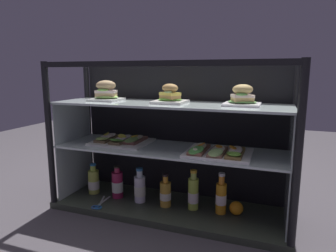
# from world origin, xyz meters

# --- Properties ---
(ground_plane) EXTENTS (6.00, 6.00, 0.02)m
(ground_plane) POSITION_xyz_m (0.00, 0.00, -0.01)
(ground_plane) COLOR #423E43
(ground_plane) RESTS_ON ground
(case_base_deck) EXTENTS (1.37, 0.42, 0.04)m
(case_base_deck) POSITION_xyz_m (0.00, 0.00, 0.02)
(case_base_deck) COLOR #33392E
(case_base_deck) RESTS_ON ground
(case_frame) EXTENTS (1.37, 0.42, 0.88)m
(case_frame) POSITION_xyz_m (0.00, 0.11, 0.48)
(case_frame) COLOR black
(case_frame) RESTS_ON ground
(riser_lower_tier) EXTENTS (1.30, 0.35, 0.34)m
(riser_lower_tier) POSITION_xyz_m (0.00, 0.00, 0.21)
(riser_lower_tier) COLOR silver
(riser_lower_tier) RESTS_ON case_base_deck
(shelf_lower_glass) EXTENTS (1.32, 0.37, 0.01)m
(shelf_lower_glass) POSITION_xyz_m (0.00, 0.00, 0.38)
(shelf_lower_glass) COLOR silver
(shelf_lower_glass) RESTS_ON riser_lower_tier
(riser_upper_tier) EXTENTS (1.30, 0.35, 0.25)m
(riser_upper_tier) POSITION_xyz_m (0.00, 0.00, 0.51)
(riser_upper_tier) COLOR silver
(riser_upper_tier) RESTS_ON shelf_lower_glass
(shelf_upper_glass) EXTENTS (1.32, 0.37, 0.01)m
(shelf_upper_glass) POSITION_xyz_m (0.00, 0.00, 0.64)
(shelf_upper_glass) COLOR silver
(shelf_upper_glass) RESTS_ON riser_upper_tier
(plated_roll_sandwich_left_of_center) EXTENTS (0.17, 0.17, 0.12)m
(plated_roll_sandwich_left_of_center) POSITION_xyz_m (-0.40, 0.01, 0.69)
(plated_roll_sandwich_left_of_center) COLOR white
(plated_roll_sandwich_left_of_center) RESTS_ON shelf_upper_glass
(plated_roll_sandwich_mid_right) EXTENTS (0.18, 0.18, 0.11)m
(plated_roll_sandwich_mid_right) POSITION_xyz_m (0.01, 0.01, 0.68)
(plated_roll_sandwich_mid_right) COLOR white
(plated_roll_sandwich_mid_right) RESTS_ON shelf_upper_glass
(plated_roll_sandwich_near_right_corner) EXTENTS (0.19, 0.19, 0.11)m
(plated_roll_sandwich_near_right_corner) POSITION_xyz_m (0.40, 0.03, 0.69)
(plated_roll_sandwich_near_right_corner) COLOR white
(plated_roll_sandwich_near_right_corner) RESTS_ON shelf_upper_glass
(open_sandwich_tray_near_left_corner) EXTENTS (0.34, 0.28, 0.06)m
(open_sandwich_tray_near_left_corner) POSITION_xyz_m (-0.31, 0.02, 0.41)
(open_sandwich_tray_near_left_corner) COLOR white
(open_sandwich_tray_near_left_corner) RESTS_ON shelf_lower_glass
(open_sandwich_tray_mid_right) EXTENTS (0.34, 0.29, 0.06)m
(open_sandwich_tray_mid_right) POSITION_xyz_m (0.29, -0.05, 0.41)
(open_sandwich_tray_mid_right) COLOR white
(open_sandwich_tray_mid_right) RESTS_ON shelf_lower_glass
(juice_bottle_front_second) EXTENTS (0.07, 0.07, 0.20)m
(juice_bottle_front_second) POSITION_xyz_m (-0.52, 0.01, 0.11)
(juice_bottle_front_second) COLOR #C1D150
(juice_bottle_front_second) RESTS_ON case_base_deck
(juice_bottle_front_fourth) EXTENTS (0.07, 0.07, 0.20)m
(juice_bottle_front_fourth) POSITION_xyz_m (-0.34, 0.00, 0.12)
(juice_bottle_front_fourth) COLOR #9F2048
(juice_bottle_front_fourth) RESTS_ON case_base_deck
(juice_bottle_back_right) EXTENTS (0.07, 0.07, 0.21)m
(juice_bottle_back_right) POSITION_xyz_m (-0.18, -0.01, 0.12)
(juice_bottle_back_right) COLOR white
(juice_bottle_back_right) RESTS_ON case_base_deck
(juice_bottle_back_left) EXTENTS (0.07, 0.07, 0.20)m
(juice_bottle_back_left) POSITION_xyz_m (-0.01, -0.01, 0.11)
(juice_bottle_back_left) COLOR gold
(juice_bottle_back_left) RESTS_ON case_base_deck
(juice_bottle_front_middle) EXTENTS (0.06, 0.06, 0.23)m
(juice_bottle_front_middle) POSITION_xyz_m (0.15, 0.01, 0.13)
(juice_bottle_front_middle) COLOR #B4D048
(juice_bottle_front_middle) RESTS_ON case_base_deck
(juice_bottle_back_center) EXTENTS (0.06, 0.06, 0.23)m
(juice_bottle_back_center) POSITION_xyz_m (0.31, 0.01, 0.13)
(juice_bottle_back_center) COLOR orange
(juice_bottle_back_center) RESTS_ON case_base_deck
(orange_fruit_beside_bottles) EXTENTS (0.08, 0.08, 0.08)m
(orange_fruit_beside_bottles) POSITION_xyz_m (0.39, 0.02, 0.08)
(orange_fruit_beside_bottles) COLOR orange
(orange_fruit_beside_bottles) RESTS_ON case_base_deck
(kitchen_scissors) EXTENTS (0.09, 0.19, 0.01)m
(kitchen_scissors) POSITION_xyz_m (-0.38, -0.15, 0.04)
(kitchen_scissors) COLOR silver
(kitchen_scissors) RESTS_ON case_base_deck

